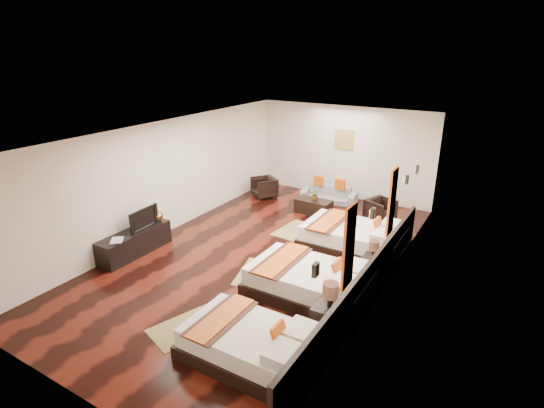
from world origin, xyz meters
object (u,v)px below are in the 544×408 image
Objects in this scene: bed_mid at (311,282)px; figurine at (156,214)px; bed_near at (252,344)px; bed_far at (355,238)px; nightstand_a at (329,317)px; book at (111,241)px; tv at (141,218)px; armchair_right at (380,210)px; coffee_table at (313,206)px; nightstand_b at (373,264)px; tv_console at (135,242)px; table_plant at (315,195)px; armchair_left at (264,187)px; sofa at (329,195)px.

bed_mid is 4.23m from figurine.
bed_near is 0.89× the size of bed_far.
nightstand_a reaches higher than bed_mid.
book is (-4.20, 0.94, 0.30)m from bed_near.
bed_far is 2.71× the size of tv.
coffee_table is at bearing 124.93° from armchair_right.
tv is at bearing -84.18° from figurine.
bed_mid is 4.28m from armchair_right.
nightstand_b reaches higher than coffee_table.
tv_console is 6.32m from armchair_right.
bed_mid reaches higher than bed_near.
tv reaches higher than book.
figurine is 0.51× the size of armchair_right.
nightstand_b reaches higher than book.
table_plant is at bearing 123.87° from armchair_right.
nightstand_a reaches higher than nightstand_b.
table_plant is (1.94, -0.42, 0.23)m from armchair_left.
coffee_table is (-2.55, 2.55, -0.08)m from nightstand_b.
bed_mid reaches higher than book.
bed_far is 2.43m from table_plant.
tv_console is (-4.20, -0.46, -0.03)m from bed_mid.
armchair_right is (-0.02, 6.30, 0.04)m from bed_near.
figurine is at bearing 176.60° from bed_mid.
bed_mid is 3.35× the size of armchair_left.
tv reaches higher than table_plant.
table_plant is (-2.52, 2.59, 0.27)m from nightstand_b.
nightstand_a is 5.40m from coffee_table.
bed_mid is 1.29× the size of tv_console.
tv_console is at bearing -160.30° from nightstand_b.
armchair_left is at bearing 120.40° from bed_near.
tv reaches higher than tv_console.
tv is at bearing 172.41° from nightstand_a.
bed_far reaches higher than sofa.
bed_mid is 1.51m from nightstand_b.
tv is 2.51× the size of figurine.
bed_mid is at bearing -14.35° from armchair_left.
nightstand_b is (0.00, 2.20, -0.06)m from nightstand_a.
armchair_left is at bearing 130.73° from bed_mid.
bed_near is at bearing -28.36° from figurine.
bed_near is 2.15× the size of nightstand_a.
figurine reaches higher than sofa.
bed_far is at bearing 38.56° from book.
nightstand_a reaches higher than bed_near.
figurine is 4.12m from armchair_left.
tv reaches higher than sofa.
bed_near is 1.35m from nightstand_a.
figurine is (-4.95, 1.14, 0.38)m from nightstand_a.
bed_far is at bearing 6.04° from armchair_left.
bed_near is 2.40× the size of tv.
bed_mid is 2.42× the size of nightstand_a.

